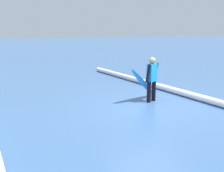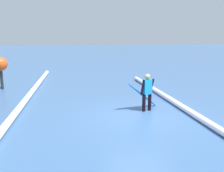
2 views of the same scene
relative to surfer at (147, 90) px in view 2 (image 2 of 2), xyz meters
The scene contains 5 objects.
ground_plane 1.08m from the surfer, 141.75° to the left, with size 139.18×139.18×0.00m, color #385B8A.
surfer is the anchor object (origin of this frame).
surfboard 0.43m from the surfer, 20.41° to the left, with size 1.00×1.53×1.20m.
channel_buoy 8.68m from the surfer, 55.38° to the left, with size 0.78×0.78×1.82m.
wave_crest_midground 5.54m from the surfer, 69.65° to the left, with size 0.25×0.25×16.98m, color white.
Camera 2 is at (-8.85, 2.04, 3.01)m, focal length 39.57 mm.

